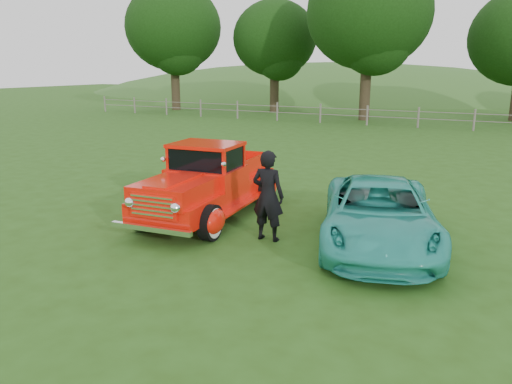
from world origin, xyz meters
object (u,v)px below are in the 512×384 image
at_px(teal_sedan, 379,214).
at_px(tree_mid_west, 275,39).
at_px(tree_far_west, 173,28).
at_px(red_pickup, 208,184).
at_px(man, 268,196).
at_px(tree_near_west, 369,13).

bearing_deg(teal_sedan, tree_mid_west, 102.55).
distance_m(tree_far_west, red_pickup, 31.24).
height_order(tree_mid_west, man, tree_mid_west).
xyz_separation_m(tree_mid_west, teal_sedan, (14.65, -26.66, -4.90)).
relative_size(red_pickup, teal_sedan, 1.09).
height_order(tree_far_west, tree_mid_west, tree_far_west).
bearing_deg(red_pickup, tree_mid_west, 107.19).
height_order(red_pickup, teal_sedan, red_pickup).
bearing_deg(man, teal_sedan, -162.38).
bearing_deg(man, tree_near_west, -80.00).
bearing_deg(red_pickup, tree_near_west, 91.67).
bearing_deg(tree_mid_west, red_pickup, -68.27).
relative_size(tree_far_west, red_pickup, 1.95).
xyz_separation_m(teal_sedan, man, (-2.11, -0.69, 0.29)).
distance_m(tree_mid_west, red_pickup, 28.90).
bearing_deg(tree_near_west, red_pickup, -83.79).
bearing_deg(tree_far_west, man, -50.99).
distance_m(tree_far_west, tree_mid_west, 8.30).
bearing_deg(red_pickup, teal_sedan, -7.06).
bearing_deg(tree_far_west, tree_mid_west, 14.04).
xyz_separation_m(tree_far_west, red_pickup, (18.55, -24.48, -5.69)).
distance_m(tree_mid_west, teal_sedan, 30.82).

